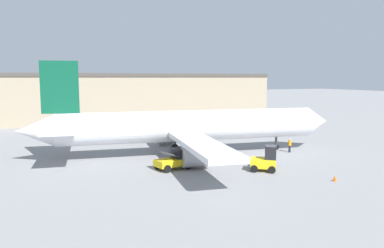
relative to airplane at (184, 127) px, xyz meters
name	(u,v)px	position (x,y,z in m)	size (l,w,h in m)	color
ground_plane	(192,154)	(0.92, -0.13, -3.37)	(400.00, 400.00, 0.00)	gray
terminal_building	(102,96)	(-2.41, 42.70, 1.61)	(73.52, 18.11, 9.95)	gray
airplane	(184,127)	(0.00, 0.00, 0.00)	(37.62, 33.11, 10.87)	white
ground_crew_worker	(290,145)	(12.40, -3.64, -2.46)	(0.38, 0.38, 1.71)	#1E2338
baggage_tug	(266,160)	(4.45, -10.28, -2.26)	(3.05, 2.94, 2.52)	yellow
belt_loader_truck	(175,159)	(-3.37, -5.95, -2.39)	(3.87, 2.74, 2.06)	yellow
safety_cone_near	(335,178)	(8.02, -15.72, -3.10)	(0.36, 0.36, 0.55)	#EF590F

